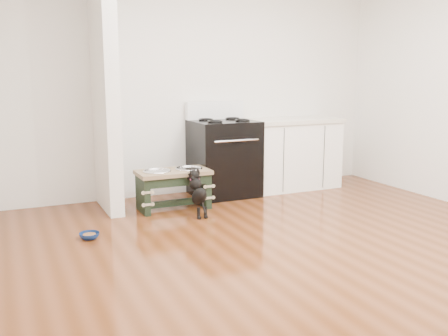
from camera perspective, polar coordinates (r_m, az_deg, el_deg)
ground at (r=4.28m, az=9.12°, el=-9.66°), size 5.00×5.00×0.00m
room_shell at (r=4.02m, az=9.82°, el=12.57°), size 5.00×5.00×5.00m
partition_wall at (r=5.53m, az=-13.48°, el=9.09°), size 0.15×0.80×2.70m
oven_range at (r=6.11m, az=-0.01°, el=1.28°), size 0.76×0.69×1.14m
cabinet_run at (r=6.59m, az=7.70°, el=1.66°), size 1.24×0.64×0.91m
dog_feeder at (r=5.53m, az=-5.79°, el=-1.55°), size 0.79×0.42×0.45m
puppy at (r=5.25m, az=-3.02°, el=-2.67°), size 0.14×0.41×0.48m
floor_bowl at (r=4.74m, az=-15.13°, el=-7.48°), size 0.21×0.21×0.06m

